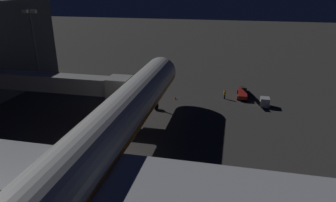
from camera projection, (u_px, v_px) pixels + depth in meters
name	position (u px, v px, depth m)	size (l,w,h in m)	color
ground_plane	(123.00, 161.00, 36.70)	(320.00, 320.00, 0.00)	#383533
airliner_at_gate	(83.00, 161.00, 26.29)	(57.65, 63.64, 20.12)	silver
jet_bridge	(63.00, 83.00, 46.80)	(25.08, 3.40, 7.22)	#9E9E99
apron_floodlight_mast	(34.00, 44.00, 58.25)	(2.90, 0.50, 15.65)	#59595E
belt_loader	(243.00, 93.00, 57.19)	(1.96, 9.01, 3.27)	maroon
baggage_container_near_belt	(265.00, 102.00, 52.92)	(1.52, 1.77, 1.56)	#B7BABF
ground_crew_by_belt_loader	(225.00, 94.00, 56.26)	(0.40, 0.40, 1.76)	black
traffic_cone_nose_port	(175.00, 98.00, 56.24)	(0.36, 0.36, 0.55)	orange
traffic_cone_nose_starboard	(152.00, 96.00, 57.11)	(0.36, 0.36, 0.55)	orange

